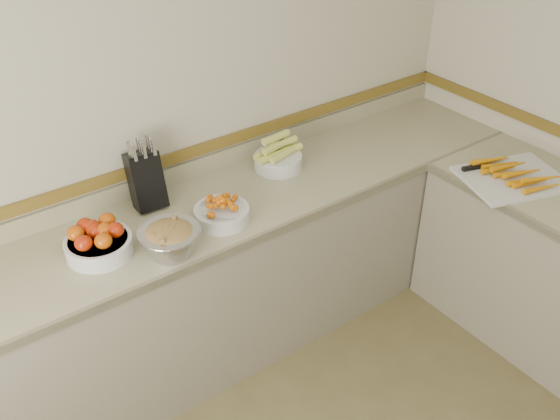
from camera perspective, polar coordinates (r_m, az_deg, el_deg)
back_wall at (r=3.05m, az=-12.76°, el=8.04°), size 4.00×0.00×4.00m
counter_back at (r=3.26m, az=-8.45°, el=-7.42°), size 4.00×0.65×1.08m
knife_block at (r=3.06m, az=-12.18°, el=2.82°), size 0.17×0.19×0.36m
tomato_bowl at (r=2.83m, az=-16.31°, el=-2.73°), size 0.30×0.30×0.14m
cherry_tomato_bowl at (r=2.94m, az=-5.37°, el=-0.18°), size 0.26×0.26×0.14m
corn_bowl at (r=3.34m, az=-0.19°, el=4.83°), size 0.29×0.26×0.19m
rhubarb_bowl at (r=2.74m, az=-10.03°, el=-2.68°), size 0.28×0.28×0.16m
cutting_board at (r=3.48m, az=20.47°, el=2.95°), size 0.62×0.54×0.07m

